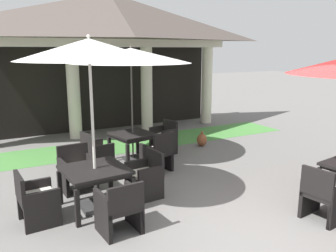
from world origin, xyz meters
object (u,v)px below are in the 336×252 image
at_px(patio_chair_mid_left_south, 158,154).
at_px(terracotta_urn, 202,140).
at_px(patio_umbrella_mid_left, 131,56).
at_px(patio_chair_near_foreground_north, 77,170).
at_px(patio_chair_near_foreground_south, 120,208).
at_px(patio_chair_near_foreground_east, 146,176).
at_px(patio_table_near_foreground, 95,173).
at_px(patio_chair_near_foreground_west, 36,200).
at_px(patio_umbrella_near_foreground, 89,52).
at_px(patio_chair_mid_left_east, 164,138).
at_px(patio_chair_mid_left_west, 96,152).
at_px(patio_chair_mid_right_west, 324,196).
at_px(patio_table_mid_left, 133,137).

distance_m(patio_chair_mid_left_south, terracotta_urn, 2.44).
bearing_deg(patio_umbrella_mid_left, patio_chair_near_foreground_north, -144.76).
distance_m(patio_chair_near_foreground_south, terracotta_urn, 5.14).
height_order(patio_umbrella_mid_left, terracotta_urn, patio_umbrella_mid_left).
height_order(patio_chair_near_foreground_north, terracotta_urn, patio_chair_near_foreground_north).
bearing_deg(patio_chair_near_foreground_east, terracotta_urn, -54.24).
relative_size(patio_table_near_foreground, patio_chair_near_foreground_east, 1.28).
relative_size(patio_table_near_foreground, patio_chair_near_foreground_west, 1.30).
distance_m(patio_chair_near_foreground_north, patio_chair_mid_left_south, 1.88).
height_order(patio_chair_near_foreground_north, patio_umbrella_mid_left, patio_umbrella_mid_left).
xyz_separation_m(patio_umbrella_near_foreground, patio_chair_mid_left_east, (2.60, 2.37, -2.26)).
height_order(patio_chair_near_foreground_west, patio_umbrella_mid_left, patio_umbrella_mid_left).
bearing_deg(patio_umbrella_near_foreground, patio_chair_near_foreground_east, 4.09).
relative_size(patio_chair_near_foreground_south, patio_chair_mid_left_west, 0.96).
relative_size(patio_chair_near_foreground_north, patio_chair_mid_left_south, 0.95).
distance_m(patio_chair_mid_left_west, patio_chair_mid_right_west, 4.85).
bearing_deg(patio_chair_mid_left_south, patio_chair_mid_right_west, -79.46).
bearing_deg(patio_chair_near_foreground_south, patio_table_mid_left, 59.94).
bearing_deg(patio_chair_near_foreground_north, patio_table_near_foreground, 90.00).
bearing_deg(patio_chair_mid_left_west, patio_chair_near_foreground_east, 0.17).
height_order(patio_umbrella_mid_left, patio_chair_mid_left_east, patio_umbrella_mid_left).
distance_m(patio_umbrella_near_foreground, patio_chair_near_foreground_north, 2.48).
distance_m(patio_umbrella_mid_left, patio_chair_mid_left_west, 2.39).
height_order(patio_umbrella_near_foreground, patio_chair_near_foreground_south, patio_umbrella_near_foreground).
bearing_deg(patio_chair_mid_right_west, patio_chair_mid_left_south, -166.89).
bearing_deg(patio_table_near_foreground, patio_table_mid_left, 53.52).
relative_size(patio_chair_near_foreground_east, patio_chair_mid_left_east, 0.99).
height_order(patio_chair_near_foreground_south, patio_umbrella_mid_left, patio_umbrella_mid_left).
distance_m(patio_table_mid_left, patio_chair_mid_left_south, 1.03).
height_order(patio_chair_near_foreground_north, patio_chair_near_foreground_east, patio_chair_near_foreground_north).
relative_size(patio_table_near_foreground, terracotta_urn, 2.54).
bearing_deg(patio_chair_near_foreground_east, patio_umbrella_near_foreground, 90.00).
distance_m(patio_chair_near_foreground_south, patio_chair_near_foreground_north, 1.98).
height_order(patio_umbrella_mid_left, patio_chair_mid_left_west, patio_umbrella_mid_left).
xyz_separation_m(patio_chair_near_foreground_west, patio_chair_near_foreground_east, (1.98, 0.14, 0.01)).
xyz_separation_m(patio_table_near_foreground, patio_umbrella_near_foreground, (0.00, -0.00, 2.04)).
bearing_deg(patio_chair_mid_left_west, patio_umbrella_near_foreground, -27.99).
height_order(patio_chair_mid_left_east, terracotta_urn, patio_chair_mid_left_east).
bearing_deg(patio_chair_mid_left_west, patio_chair_near_foreground_north, -45.32).
distance_m(patio_umbrella_near_foreground, patio_chair_near_foreground_east, 2.49).
bearing_deg(patio_chair_mid_left_east, patio_chair_mid_left_west, 90.00).
height_order(patio_chair_near_foreground_west, patio_table_mid_left, patio_chair_near_foreground_west).
height_order(patio_umbrella_near_foreground, patio_chair_near_foreground_east, patio_umbrella_near_foreground).
xyz_separation_m(patio_umbrella_near_foreground, patio_chair_mid_left_south, (1.80, 1.19, -2.27)).
bearing_deg(patio_umbrella_near_foreground, patio_chair_mid_right_west, -34.91).
distance_m(patio_table_near_foreground, patio_chair_near_foreground_west, 1.02).
height_order(patio_chair_near_foreground_east, patio_table_mid_left, patio_chair_near_foreground_east).
relative_size(patio_umbrella_mid_left, patio_chair_mid_right_west, 3.15).
xyz_separation_m(patio_chair_near_foreground_south, patio_chair_mid_left_east, (2.53, 3.36, 0.02)).
relative_size(patio_chair_near_foreground_south, patio_umbrella_mid_left, 0.29).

